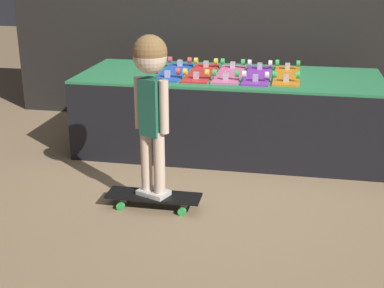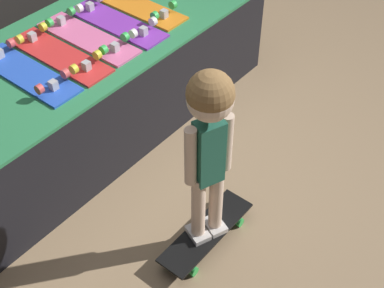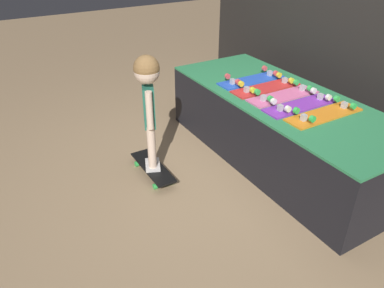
{
  "view_description": "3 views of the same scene",
  "coord_description": "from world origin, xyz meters",
  "views": [
    {
      "loc": [
        0.51,
        -3.59,
        1.58
      ],
      "look_at": [
        -0.14,
        -0.22,
        0.36
      ],
      "focal_mm": 50.0,
      "sensor_mm": 36.0,
      "label": 1
    },
    {
      "loc": [
        -1.75,
        -1.56,
        2.41
      ],
      "look_at": [
        -0.08,
        -0.2,
        0.36
      ],
      "focal_mm": 50.0,
      "sensor_mm": 36.0,
      "label": 2
    },
    {
      "loc": [
        2.3,
        -1.63,
        2.01
      ],
      "look_at": [
        -0.11,
        -0.23,
        0.36
      ],
      "focal_mm": 35.0,
      "sensor_mm": 36.0,
      "label": 3
    }
  ],
  "objects": [
    {
      "name": "skateboard_on_floor",
      "position": [
        -0.34,
        -0.51,
        0.07
      ],
      "size": [
        0.62,
        0.18,
        0.09
      ],
      "color": "black",
      "rests_on": "ground_plane"
    },
    {
      "name": "skateboard_blue_on_rack",
      "position": [
        -0.46,
        0.67,
        0.67
      ],
      "size": [
        0.2,
        0.71,
        0.09
      ],
      "color": "blue",
      "rests_on": "display_rack"
    },
    {
      "name": "display_rack",
      "position": [
        0.0,
        0.68,
        0.33
      ],
      "size": [
        2.44,
        0.97,
        0.65
      ],
      "color": "black",
      "rests_on": "ground_plane"
    },
    {
      "name": "child",
      "position": [
        -0.34,
        -0.51,
        0.82
      ],
      "size": [
        0.24,
        0.21,
        1.04
      ],
      "rotation": [
        0.0,
        0.0,
        -0.38
      ],
      "color": "silver",
      "rests_on": "skateboard_on_floor"
    },
    {
      "name": "skateboard_purple_on_rack",
      "position": [
        0.23,
        0.66,
        0.67
      ],
      "size": [
        0.2,
        0.71,
        0.09
      ],
      "color": "purple",
      "rests_on": "display_rack"
    },
    {
      "name": "ground_plane",
      "position": [
        0.0,
        0.0,
        0.0
      ],
      "size": [
        16.0,
        16.0,
        0.0
      ],
      "primitive_type": "plane",
      "color": "#9E7F5B"
    },
    {
      "name": "skateboard_pink_on_rack",
      "position": [
        0.0,
        0.67,
        0.67
      ],
      "size": [
        0.2,
        0.71,
        0.09
      ],
      "color": "pink",
      "rests_on": "display_rack"
    },
    {
      "name": "skateboard_orange_on_rack",
      "position": [
        0.46,
        0.7,
        0.67
      ],
      "size": [
        0.2,
        0.71,
        0.09
      ],
      "color": "orange",
      "rests_on": "display_rack"
    },
    {
      "name": "skateboard_red_on_rack",
      "position": [
        -0.23,
        0.66,
        0.67
      ],
      "size": [
        0.2,
        0.71,
        0.09
      ],
      "color": "red",
      "rests_on": "display_rack"
    }
  ]
}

